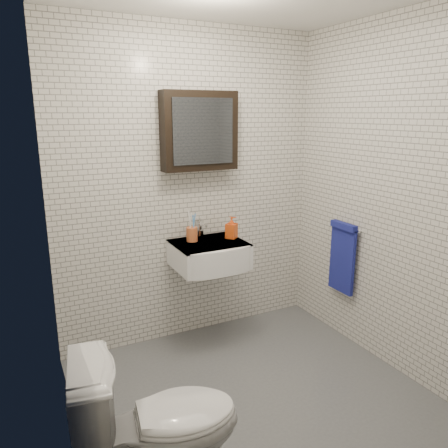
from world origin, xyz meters
TOP-DOWN VIEW (x-y plane):
  - ground at (0.00, 0.00)m, footprint 2.20×2.00m
  - room_shell at (0.00, 0.00)m, footprint 2.22×2.02m
  - washbasin at (0.05, 0.73)m, footprint 0.55×0.50m
  - faucet at (0.05, 0.93)m, footprint 0.06×0.20m
  - mirror_cabinet at (0.05, 0.93)m, footprint 0.60×0.15m
  - towel_rail at (1.04, 0.35)m, footprint 0.09×0.30m
  - toothbrush_cup at (-0.05, 0.86)m, footprint 0.11×0.11m
  - soap_bottle at (0.27, 0.80)m, footprint 0.11×0.11m
  - toilet at (-0.80, -0.48)m, footprint 0.83×0.55m

SIDE VIEW (x-z plane):
  - ground at x=0.00m, z-range 0.00..0.01m
  - toilet at x=-0.80m, z-range 0.00..0.79m
  - towel_rail at x=1.04m, z-range 0.43..1.01m
  - washbasin at x=0.05m, z-range 0.66..0.86m
  - toothbrush_cup at x=-0.05m, z-range 0.79..1.03m
  - faucet at x=0.05m, z-range 0.84..0.99m
  - soap_bottle at x=0.27m, z-range 0.85..1.03m
  - room_shell at x=0.00m, z-range 0.21..2.72m
  - mirror_cabinet at x=0.05m, z-range 1.40..2.00m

